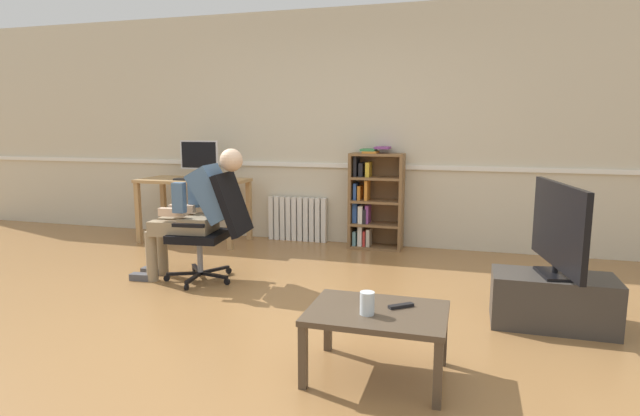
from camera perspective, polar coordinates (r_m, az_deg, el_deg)
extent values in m
plane|color=olive|center=(3.82, -5.89, -12.32)|extent=(18.00, 18.00, 0.00)
cube|color=beige|center=(6.09, 3.46, 8.75)|extent=(12.00, 0.10, 2.70)
cube|color=white|center=(6.04, 3.28, 4.67)|extent=(12.00, 0.03, 0.05)
cube|color=tan|center=(6.47, -19.39, -0.54)|extent=(0.06, 0.06, 0.72)
cube|color=tan|center=(5.87, -9.94, -1.12)|extent=(0.06, 0.06, 0.72)
cube|color=tan|center=(6.34, -7.83, -0.30)|extent=(0.06, 0.06, 0.72)
cube|color=tan|center=(6.90, -16.84, 0.17)|extent=(0.06, 0.06, 0.72)
cube|color=tan|center=(6.32, -13.80, 2.96)|extent=(1.26, 0.61, 0.04)
cube|color=silver|center=(6.35, -13.16, 3.23)|extent=(0.18, 0.14, 0.01)
cube|color=silver|center=(6.36, -13.09, 3.75)|extent=(0.04, 0.02, 0.10)
cube|color=silver|center=(6.34, -13.16, 5.72)|extent=(0.49, 0.02, 0.34)
cube|color=black|center=(6.33, -13.23, 5.72)|extent=(0.45, 0.00, 0.31)
cube|color=black|center=(6.18, -14.18, 3.07)|extent=(0.37, 0.12, 0.02)
cube|color=white|center=(6.07, -11.95, 3.10)|extent=(0.06, 0.10, 0.03)
cube|color=brown|center=(5.91, 3.52, 0.85)|extent=(0.03, 0.28, 1.08)
cube|color=brown|center=(5.81, 8.97, 0.62)|extent=(0.03, 0.28, 1.08)
cube|color=brown|center=(5.99, 6.46, 0.93)|extent=(0.57, 0.02, 1.08)
cube|color=brown|center=(5.96, 6.13, -4.27)|extent=(0.53, 0.28, 0.03)
cube|color=brown|center=(5.90, 6.18, -1.79)|extent=(0.53, 0.28, 0.03)
cube|color=brown|center=(5.86, 6.22, 0.74)|extent=(0.53, 0.28, 0.03)
cube|color=brown|center=(5.82, 6.27, 3.30)|extent=(0.53, 0.28, 0.03)
cube|color=brown|center=(5.80, 6.31, 5.88)|extent=(0.53, 0.28, 0.03)
cube|color=#6699A3|center=(5.98, 3.95, -3.25)|extent=(0.04, 0.19, 0.16)
cube|color=#2D519E|center=(5.93, 4.01, -0.40)|extent=(0.05, 0.19, 0.24)
cube|color=#2D519E|center=(5.89, 4.01, 1.88)|extent=(0.03, 0.19, 0.19)
cube|color=black|center=(5.86, 4.05, 4.62)|extent=(0.03, 0.19, 0.23)
cube|color=white|center=(5.96, 4.56, -2.98)|extent=(0.05, 0.19, 0.23)
cube|color=white|center=(5.90, 4.61, -0.65)|extent=(0.05, 0.19, 0.20)
cube|color=orange|center=(5.89, 4.47, 1.73)|extent=(0.03, 0.19, 0.16)
cube|color=black|center=(5.86, 4.66, 4.25)|extent=(0.05, 0.19, 0.15)
cube|color=red|center=(5.95, 5.01, -3.28)|extent=(0.03, 0.19, 0.17)
cube|color=black|center=(5.89, 5.08, -0.84)|extent=(0.03, 0.19, 0.16)
cube|color=orange|center=(5.84, 5.23, 2.00)|extent=(0.03, 0.19, 0.23)
cube|color=gold|center=(5.83, 5.38, 4.27)|extent=(0.04, 0.19, 0.16)
cube|color=beige|center=(5.93, 5.43, -3.20)|extent=(0.04, 0.19, 0.20)
cube|color=#89428E|center=(5.89, 5.32, -0.63)|extent=(0.04, 0.19, 0.21)
cube|color=orange|center=(5.81, 5.61, 6.15)|extent=(0.16, 0.22, 0.02)
cube|color=#38844C|center=(5.81, 5.39, 6.39)|extent=(0.16, 0.22, 0.02)
cube|color=#89428E|center=(5.82, 6.91, 6.61)|extent=(0.16, 0.22, 0.02)
cube|color=white|center=(6.37, -5.33, -1.06)|extent=(0.06, 0.08, 0.53)
cube|color=white|center=(6.35, -4.71, -1.09)|extent=(0.06, 0.08, 0.53)
cube|color=white|center=(6.32, -4.08, -1.13)|extent=(0.06, 0.08, 0.53)
cube|color=white|center=(6.29, -3.45, -1.16)|extent=(0.06, 0.08, 0.53)
cube|color=white|center=(6.27, -2.81, -1.20)|extent=(0.06, 0.08, 0.53)
cube|color=white|center=(6.25, -2.17, -1.23)|extent=(0.06, 0.08, 0.53)
cube|color=white|center=(6.22, -1.52, -1.27)|extent=(0.06, 0.08, 0.53)
cube|color=white|center=(6.20, -0.87, -1.30)|extent=(0.06, 0.08, 0.53)
cube|color=white|center=(6.18, -0.21, -1.34)|extent=(0.06, 0.08, 0.53)
cube|color=white|center=(6.16, 0.45, -1.38)|extent=(0.06, 0.08, 0.53)
cube|color=black|center=(4.72, -13.75, -7.47)|extent=(0.07, 0.30, 0.02)
cylinder|color=black|center=(4.60, -14.50, -8.44)|extent=(0.03, 0.06, 0.06)
cube|color=black|center=(4.75, -11.65, -7.27)|extent=(0.30, 0.10, 0.02)
cylinder|color=black|center=(4.67, -10.21, -8.00)|extent=(0.06, 0.03, 0.06)
cube|color=black|center=(4.92, -11.51, -6.69)|extent=(0.18, 0.28, 0.02)
cylinder|color=black|center=(5.01, -10.04, -6.81)|extent=(0.05, 0.06, 0.06)
cube|color=black|center=(4.99, -13.40, -6.54)|extent=(0.23, 0.25, 0.02)
cylinder|color=black|center=(5.14, -13.75, -6.52)|extent=(0.05, 0.06, 0.06)
cube|color=black|center=(4.86, -14.79, -7.00)|extent=(0.29, 0.15, 0.02)
cylinder|color=black|center=(4.90, -16.53, -7.43)|extent=(0.06, 0.04, 0.06)
cylinder|color=gray|center=(4.81, -13.09, -5.15)|extent=(0.05, 0.05, 0.30)
cube|color=black|center=(4.76, -13.17, -3.00)|extent=(0.50, 0.50, 0.07)
cube|color=black|center=(4.59, -9.62, 0.46)|extent=(0.29, 0.46, 0.55)
cube|color=black|center=(4.96, -11.83, -0.75)|extent=(0.28, 0.07, 0.03)
cube|color=black|center=(4.50, -14.33, -1.88)|extent=(0.28, 0.07, 0.03)
cube|color=#937F60|center=(4.74, -13.22, -1.76)|extent=(0.29, 0.36, 0.14)
cube|color=#476689|center=(4.64, -11.57, 1.56)|extent=(0.44, 0.38, 0.52)
sphere|color=beige|center=(4.55, -9.75, 5.23)|extent=(0.20, 0.20, 0.20)
cube|color=black|center=(4.84, -16.30, -0.46)|extent=(0.15, 0.05, 0.02)
cube|color=#937F60|center=(4.92, -14.97, -1.78)|extent=(0.43, 0.17, 0.13)
cylinder|color=#937F60|center=(5.07, -16.99, -4.54)|extent=(0.10, 0.10, 0.46)
cube|color=#4C4C51|center=(5.17, -17.88, -6.61)|extent=(0.23, 0.11, 0.06)
cube|color=#937F60|center=(4.75, -16.00, -2.23)|extent=(0.43, 0.17, 0.13)
cylinder|color=#937F60|center=(4.90, -18.07, -5.07)|extent=(0.10, 0.10, 0.46)
cube|color=#4C4C51|center=(5.00, -18.97, -7.19)|extent=(0.23, 0.11, 0.06)
cube|color=#476689|center=(4.89, -13.66, 1.63)|extent=(0.11, 0.09, 0.26)
cube|color=beige|center=(4.89, -14.97, -0.07)|extent=(0.25, 0.09, 0.07)
cube|color=#476689|center=(4.60, -15.27, 1.10)|extent=(0.11, 0.09, 0.26)
cube|color=beige|center=(4.72, -15.96, -0.44)|extent=(0.25, 0.09, 0.07)
cube|color=#3D3833|center=(4.00, 24.26, -9.31)|extent=(0.81, 0.41, 0.37)
cube|color=black|center=(3.95, 24.44, -6.64)|extent=(0.25, 0.35, 0.02)
cylinder|color=black|center=(3.94, 24.48, -6.15)|extent=(0.04, 0.04, 0.05)
cube|color=black|center=(3.87, 24.78, -1.72)|extent=(0.21, 0.96, 0.57)
cube|color=#B7D1F9|center=(3.88, 25.09, -1.72)|extent=(0.17, 0.89, 0.52)
cube|color=#4C3D2D|center=(2.86, -1.88, -16.10)|extent=(0.04, 0.04, 0.35)
cube|color=#4C3D2D|center=(2.75, 12.85, -17.49)|extent=(0.04, 0.04, 0.35)
cube|color=#4C3D2D|center=(3.20, 13.43, -13.53)|extent=(0.04, 0.04, 0.35)
cube|color=#4C3D2D|center=(3.30, 0.88, -12.55)|extent=(0.04, 0.04, 0.35)
cube|color=#4C3D2D|center=(2.93, 6.32, -11.43)|extent=(0.76, 0.56, 0.03)
cylinder|color=silver|center=(2.84, 5.22, -10.40)|extent=(0.08, 0.08, 0.13)
cube|color=black|center=(2.98, 8.92, -10.61)|extent=(0.14, 0.12, 0.02)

